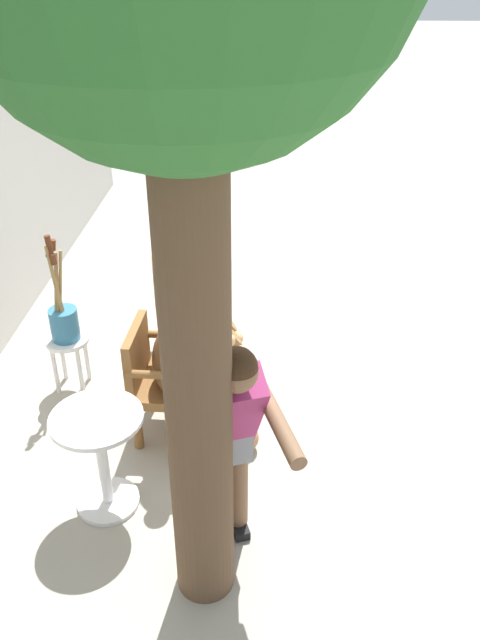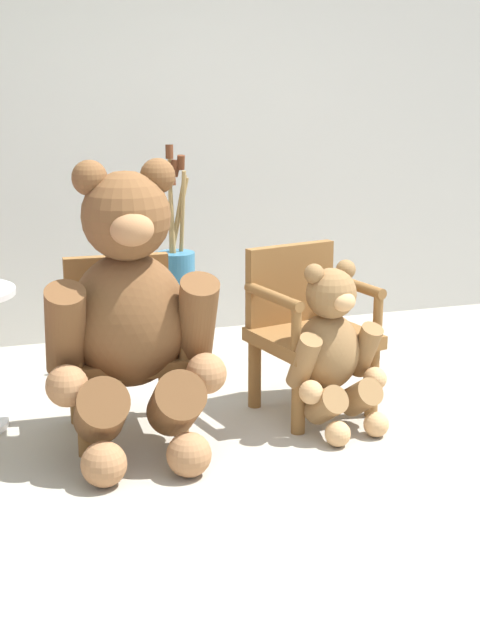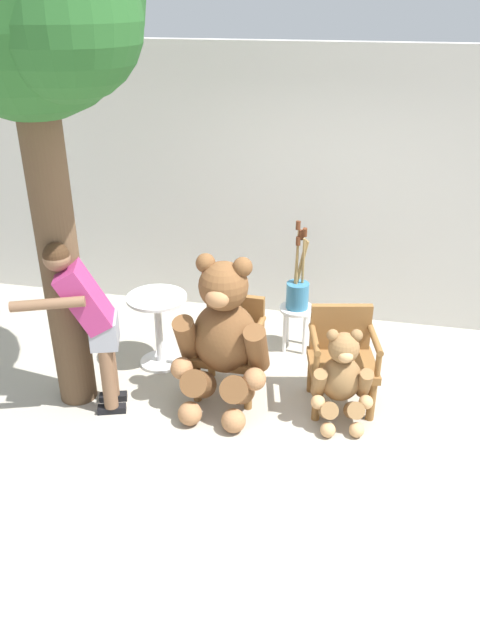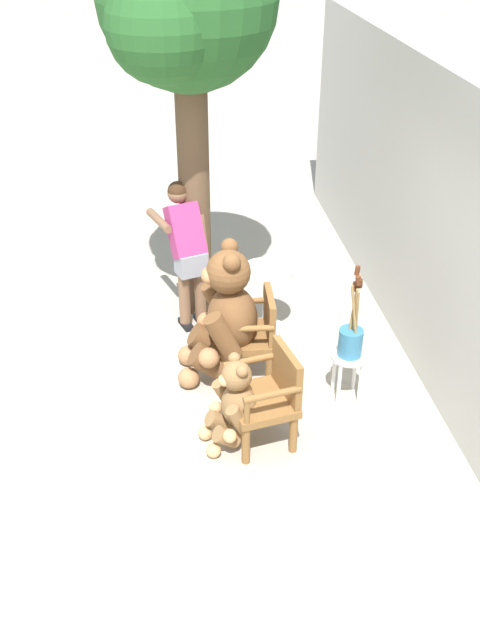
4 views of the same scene
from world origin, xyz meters
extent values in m
plane|color=#A8A091|center=(0.00, 0.00, 0.00)|extent=(60.00, 60.00, 0.00)
cube|color=beige|center=(0.00, 2.40, 1.40)|extent=(10.00, 0.16, 2.80)
cube|color=brown|center=(-0.50, 0.65, 0.41)|extent=(0.58, 0.55, 0.07)
cylinder|color=brown|center=(-0.73, 0.45, 0.18)|extent=(0.07, 0.07, 0.37)
cylinder|color=brown|center=(-0.28, 0.43, 0.18)|extent=(0.07, 0.07, 0.37)
cylinder|color=brown|center=(-0.71, 0.87, 0.18)|extent=(0.07, 0.07, 0.37)
cylinder|color=brown|center=(-0.26, 0.85, 0.18)|extent=(0.07, 0.07, 0.37)
cube|color=brown|center=(-0.48, 0.88, 0.65)|extent=(0.52, 0.09, 0.42)
cylinder|color=brown|center=(-0.74, 0.66, 0.66)|extent=(0.08, 0.48, 0.06)
cylinder|color=brown|center=(-0.75, 0.45, 0.55)|extent=(0.05, 0.05, 0.22)
cylinder|color=brown|center=(-0.25, 0.64, 0.66)|extent=(0.08, 0.48, 0.06)
cylinder|color=brown|center=(-0.26, 0.43, 0.55)|extent=(0.05, 0.05, 0.22)
cube|color=brown|center=(0.50, 0.65, 0.41)|extent=(0.66, 0.63, 0.07)
cylinder|color=brown|center=(0.31, 0.40, 0.18)|extent=(0.07, 0.07, 0.37)
cylinder|color=brown|center=(0.76, 0.50, 0.18)|extent=(0.07, 0.07, 0.37)
cylinder|color=brown|center=(0.23, 0.81, 0.18)|extent=(0.07, 0.07, 0.37)
cylinder|color=brown|center=(0.68, 0.91, 0.18)|extent=(0.07, 0.07, 0.37)
cube|color=brown|center=(0.45, 0.88, 0.65)|extent=(0.52, 0.17, 0.42)
cylinder|color=brown|center=(0.25, 0.60, 0.66)|extent=(0.16, 0.48, 0.06)
cylinder|color=brown|center=(0.30, 0.39, 0.55)|extent=(0.05, 0.05, 0.22)
cylinder|color=brown|center=(0.74, 0.70, 0.66)|extent=(0.16, 0.48, 0.06)
cylinder|color=brown|center=(0.78, 0.50, 0.55)|extent=(0.05, 0.05, 0.22)
ellipsoid|color=brown|center=(-0.50, 0.53, 0.62)|extent=(0.58, 0.50, 0.64)
sphere|color=brown|center=(-0.50, 0.50, 1.12)|extent=(0.41, 0.41, 0.41)
ellipsoid|color=#A47148|center=(-0.51, 0.33, 1.09)|extent=(0.20, 0.16, 0.15)
sphere|color=black|center=(-0.51, 0.33, 1.10)|extent=(0.06, 0.06, 0.06)
sphere|color=brown|center=(-0.65, 0.53, 1.29)|extent=(0.16, 0.16, 0.16)
sphere|color=brown|center=(-0.34, 0.51, 1.29)|extent=(0.16, 0.16, 0.16)
cylinder|color=brown|center=(-0.80, 0.44, 0.62)|extent=(0.20, 0.36, 0.49)
sphere|color=#A47148|center=(-0.82, 0.31, 0.41)|extent=(0.19, 0.19, 0.19)
cylinder|color=brown|center=(-0.20, 0.41, 0.62)|extent=(0.20, 0.36, 0.49)
sphere|color=#A47148|center=(-0.19, 0.28, 0.41)|extent=(0.19, 0.19, 0.19)
cylinder|color=brown|center=(-0.68, 0.30, 0.27)|extent=(0.26, 0.41, 0.38)
sphere|color=#A47148|center=(-0.70, 0.11, 0.10)|extent=(0.20, 0.20, 0.20)
cylinder|color=brown|center=(-0.34, 0.29, 0.27)|extent=(0.26, 0.41, 0.38)
sphere|color=#A47148|center=(-0.33, 0.09, 0.10)|extent=(0.20, 0.20, 0.20)
ellipsoid|color=olive|center=(0.50, 0.47, 0.39)|extent=(0.40, 0.36, 0.40)
sphere|color=olive|center=(0.50, 0.45, 0.69)|extent=(0.25, 0.25, 0.25)
ellipsoid|color=tan|center=(0.52, 0.35, 0.67)|extent=(0.14, 0.12, 0.09)
sphere|color=black|center=(0.52, 0.35, 0.68)|extent=(0.04, 0.04, 0.04)
sphere|color=olive|center=(0.40, 0.45, 0.80)|extent=(0.10, 0.10, 0.10)
sphere|color=olive|center=(0.59, 0.49, 0.80)|extent=(0.10, 0.10, 0.10)
cylinder|color=olive|center=(0.33, 0.37, 0.39)|extent=(0.16, 0.24, 0.30)
sphere|color=tan|center=(0.34, 0.29, 0.25)|extent=(0.12, 0.12, 0.12)
cylinder|color=olive|center=(0.69, 0.45, 0.39)|extent=(0.16, 0.24, 0.30)
sphere|color=tan|center=(0.72, 0.37, 0.25)|extent=(0.12, 0.12, 0.12)
cylinder|color=olive|center=(0.42, 0.31, 0.17)|extent=(0.20, 0.27, 0.23)
sphere|color=tan|center=(0.44, 0.19, 0.06)|extent=(0.13, 0.13, 0.13)
cylinder|color=olive|center=(0.63, 0.35, 0.17)|extent=(0.20, 0.27, 0.23)
sphere|color=tan|center=(0.67, 0.24, 0.06)|extent=(0.13, 0.13, 0.13)
cylinder|color=white|center=(-0.01, 1.54, 0.45)|extent=(0.34, 0.34, 0.03)
cylinder|color=white|center=(0.09, 1.64, 0.22)|extent=(0.04, 0.04, 0.43)
cylinder|color=white|center=(-0.11, 1.64, 0.22)|extent=(0.04, 0.04, 0.43)
cylinder|color=white|center=(0.09, 1.44, 0.22)|extent=(0.04, 0.04, 0.43)
cylinder|color=white|center=(-0.11, 1.44, 0.22)|extent=(0.04, 0.04, 0.43)
cylinder|color=teal|center=(-0.01, 1.54, 0.59)|extent=(0.22, 0.22, 0.26)
cylinder|color=#997A47|center=(0.00, 1.57, 0.85)|extent=(0.15, 0.08, 0.61)
cylinder|color=#592D19|center=(0.00, 1.57, 1.20)|extent=(0.06, 0.05, 0.09)
cylinder|color=#997A47|center=(0.03, 1.54, 0.87)|extent=(0.03, 0.12, 0.66)
cylinder|color=#592D19|center=(0.03, 1.54, 1.24)|extent=(0.05, 0.06, 0.09)
cylinder|color=#997A47|center=(-0.01, 1.55, 0.86)|extent=(0.14, 0.05, 0.63)
cylinder|color=#592D19|center=(-0.01, 1.55, 1.21)|extent=(0.06, 0.05, 0.09)
cylinder|color=#997A47|center=(-0.04, 1.55, 0.90)|extent=(0.04, 0.08, 0.72)
cylinder|color=#592D19|center=(-0.04, 1.55, 1.30)|extent=(0.05, 0.05, 0.08)
cylinder|color=#997A47|center=(-0.03, 1.53, 0.83)|extent=(0.03, 0.07, 0.58)
cylinder|color=#592D19|center=(-0.03, 1.53, 1.15)|extent=(0.05, 0.05, 0.08)
camera|label=1|loc=(-4.07, 0.00, 3.10)|focal=35.00mm
camera|label=2|loc=(-1.24, -3.44, 1.76)|focal=50.00mm
camera|label=3|loc=(0.59, -3.91, 3.23)|focal=35.00mm
camera|label=4|loc=(5.13, -0.10, 4.09)|focal=40.00mm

